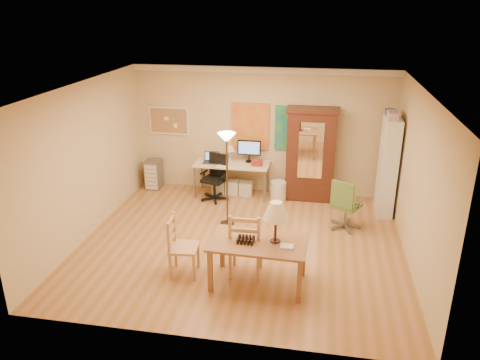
% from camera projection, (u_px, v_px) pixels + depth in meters
% --- Properties ---
extents(floor, '(5.50, 5.50, 0.00)m').
position_uv_depth(floor, '(242.00, 243.00, 8.14)').
color(floor, olive).
rests_on(floor, ground).
extents(crown_molding, '(5.50, 0.08, 0.12)m').
position_uv_depth(crown_molding, '(263.00, 70.00, 9.45)').
color(crown_molding, white).
rests_on(crown_molding, floor).
extents(corkboard, '(0.90, 0.04, 0.62)m').
position_uv_depth(corkboard, '(169.00, 121.00, 10.21)').
color(corkboard, '#9C6949').
rests_on(corkboard, floor).
extents(art_panel_left, '(0.80, 0.04, 1.00)m').
position_uv_depth(art_panel_left, '(250.00, 127.00, 9.93)').
color(art_panel_left, gold).
rests_on(art_panel_left, floor).
extents(art_panel_right, '(0.75, 0.04, 0.95)m').
position_uv_depth(art_panel_right, '(293.00, 128.00, 9.78)').
color(art_panel_right, '#226489').
rests_on(art_panel_right, floor).
extents(dining_table, '(1.43, 0.89, 1.32)m').
position_uv_depth(dining_table, '(265.00, 233.00, 6.70)').
color(dining_table, brown).
rests_on(dining_table, floor).
extents(ladder_chair_back, '(0.50, 0.48, 1.05)m').
position_uv_depth(ladder_chair_back, '(246.00, 246.00, 7.06)').
color(ladder_chair_back, tan).
rests_on(ladder_chair_back, floor).
extents(ladder_chair_left, '(0.46, 0.47, 0.95)m').
position_uv_depth(ladder_chair_left, '(182.00, 248.00, 7.09)').
color(ladder_chair_left, tan).
rests_on(ladder_chair_left, floor).
extents(torchiere_lamp, '(0.32, 0.32, 1.78)m').
position_uv_depth(torchiere_lamp, '(227.00, 152.00, 8.33)').
color(torchiere_lamp, '#44361B').
rests_on(torchiere_lamp, floor).
extents(computer_desk, '(1.59, 0.69, 1.20)m').
position_uv_depth(computer_desk, '(234.00, 175.00, 10.05)').
color(computer_desk, beige).
rests_on(computer_desk, floor).
extents(office_chair_black, '(0.60, 0.60, 0.97)m').
position_uv_depth(office_chair_black, '(215.00, 188.00, 9.87)').
color(office_chair_black, black).
rests_on(office_chair_black, floor).
extents(office_chair_green, '(0.60, 0.60, 0.97)m').
position_uv_depth(office_chair_green, '(345.00, 215.00, 8.59)').
color(office_chair_green, slate).
rests_on(office_chair_green, floor).
extents(drawer_cart, '(0.32, 0.39, 0.65)m').
position_uv_depth(drawer_cart, '(154.00, 174.00, 10.45)').
color(drawer_cart, slate).
rests_on(drawer_cart, floor).
extents(armoire, '(1.06, 0.50, 1.95)m').
position_uv_depth(armoire, '(310.00, 160.00, 9.72)').
color(armoire, '#3B1B10').
rests_on(armoire, floor).
extents(bookshelf, '(0.29, 0.77, 1.92)m').
position_uv_depth(bookshelf, '(388.00, 166.00, 9.03)').
color(bookshelf, white).
rests_on(bookshelf, floor).
extents(wastebin, '(0.33, 0.33, 0.42)m').
position_uv_depth(wastebin, '(278.00, 191.00, 9.83)').
color(wastebin, silver).
rests_on(wastebin, floor).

